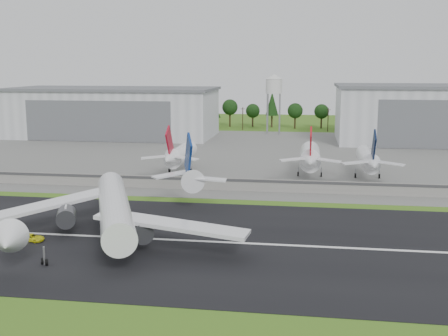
% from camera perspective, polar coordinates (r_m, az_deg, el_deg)
% --- Properties ---
extents(ground, '(600.00, 600.00, 0.00)m').
position_cam_1_polar(ground, '(98.25, 1.02, -9.47)').
color(ground, '#376417').
rests_on(ground, ground).
extents(runway, '(320.00, 60.00, 0.10)m').
position_cam_1_polar(runway, '(107.62, 1.73, -7.65)').
color(runway, black).
rests_on(runway, ground).
extents(runway_centerline, '(220.00, 1.00, 0.02)m').
position_cam_1_polar(runway_centerline, '(107.61, 1.73, -7.62)').
color(runway_centerline, white).
rests_on(runway_centerline, runway).
extents(apron, '(320.00, 150.00, 0.10)m').
position_cam_1_polar(apron, '(214.58, 5.25, 1.38)').
color(apron, slate).
rests_on(apron, ground).
extents(blast_fence, '(240.00, 0.61, 3.50)m').
position_cam_1_polar(blast_fence, '(150.46, 3.79, -1.76)').
color(blast_fence, gray).
rests_on(blast_fence, ground).
extents(hangar_west, '(97.00, 44.00, 23.20)m').
position_cam_1_polar(hangar_west, '(273.45, -11.18, 5.60)').
color(hangar_west, silver).
rests_on(hangar_west, ground).
extents(water_tower, '(8.40, 8.40, 29.40)m').
position_cam_1_polar(water_tower, '(277.31, 5.10, 8.49)').
color(water_tower, '#99999E').
rests_on(water_tower, ground).
extents(utility_poles, '(230.00, 3.00, 12.00)m').
position_cam_1_polar(utility_poles, '(293.79, 6.18, 3.77)').
color(utility_poles, black).
rests_on(utility_poles, ground).
extents(treeline, '(320.00, 16.00, 22.00)m').
position_cam_1_polar(treeline, '(308.69, 6.30, 4.08)').
color(treeline, black).
rests_on(treeline, ground).
extents(main_airliner, '(53.28, 57.23, 18.17)m').
position_cam_1_polar(main_airliner, '(111.50, -11.20, -4.62)').
color(main_airliner, white).
rests_on(main_airliner, runway).
extents(ground_vehicle, '(5.22, 3.03, 1.37)m').
position_cam_1_polar(ground_vehicle, '(114.66, -18.93, -6.71)').
color(ground_vehicle, yellow).
rests_on(ground_vehicle, runway).
extents(parked_jet_red_a, '(7.36, 31.29, 16.50)m').
position_cam_1_polar(parked_jet_red_a, '(174.91, -4.60, 1.33)').
color(parked_jet_red_a, white).
rests_on(parked_jet_red_a, ground).
extents(parked_jet_red_b, '(7.36, 31.29, 16.86)m').
position_cam_1_polar(parked_jet_red_b, '(170.38, 8.74, 1.12)').
color(parked_jet_red_b, white).
rests_on(parked_jet_red_b, ground).
extents(parked_jet_navy, '(7.36, 31.29, 16.37)m').
position_cam_1_polar(parked_jet_navy, '(171.32, 14.47, 0.80)').
color(parked_jet_navy, white).
rests_on(parked_jet_navy, ground).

